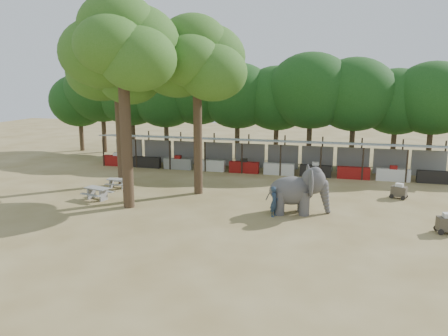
% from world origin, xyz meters
% --- Properties ---
extents(ground, '(100.00, 100.00, 0.00)m').
position_xyz_m(ground, '(0.00, 0.00, 0.00)').
color(ground, brown).
rests_on(ground, ground).
extents(vendor_stalls, '(28.00, 2.99, 2.80)m').
position_xyz_m(vendor_stalls, '(-0.00, 13.84, 1.18)').
color(vendor_stalls, gray).
rests_on(vendor_stalls, ground).
extents(yard_tree_left, '(7.10, 6.90, 11.02)m').
position_xyz_m(yard_tree_left, '(-9.13, 7.19, 8.20)').
color(yard_tree_left, '#332316').
rests_on(yard_tree_left, ground).
extents(yard_tree_center, '(7.10, 6.90, 12.04)m').
position_xyz_m(yard_tree_center, '(-6.13, 2.19, 9.21)').
color(yard_tree_center, '#332316').
rests_on(yard_tree_center, ground).
extents(yard_tree_back, '(7.10, 6.90, 11.36)m').
position_xyz_m(yard_tree_back, '(-3.13, 6.19, 8.54)').
color(yard_tree_back, '#332316').
rests_on(yard_tree_back, ground).
extents(backdrop_trees, '(46.46, 5.95, 8.33)m').
position_xyz_m(backdrop_trees, '(0.00, 19.00, 5.51)').
color(backdrop_trees, '#332316').
rests_on(backdrop_trees, ground).
extents(elephant, '(3.58, 2.67, 2.67)m').
position_xyz_m(elephant, '(3.76, 3.32, 1.34)').
color(elephant, '#434141').
rests_on(elephant, ground).
extents(handler, '(0.54, 0.68, 1.68)m').
position_xyz_m(handler, '(2.52, 2.38, 0.84)').
color(handler, '#26384C').
rests_on(handler, ground).
extents(picnic_table_near, '(1.84, 1.73, 0.77)m').
position_xyz_m(picnic_table_near, '(-8.63, 2.94, 0.50)').
color(picnic_table_near, gray).
rests_on(picnic_table_near, ground).
extents(picnic_table_far, '(1.38, 1.25, 0.66)m').
position_xyz_m(picnic_table_far, '(-8.81, 5.85, 0.43)').
color(picnic_table_far, gray).
rests_on(picnic_table_far, ground).
extents(cart_front, '(1.13, 0.82, 1.02)m').
position_xyz_m(cart_front, '(11.09, 1.85, 0.51)').
color(cart_front, '#3C3428').
rests_on(cart_front, ground).
extents(cart_back, '(1.16, 0.97, 0.96)m').
position_xyz_m(cart_back, '(9.62, 8.00, 0.48)').
color(cart_back, '#3C3428').
rests_on(cart_back, ground).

